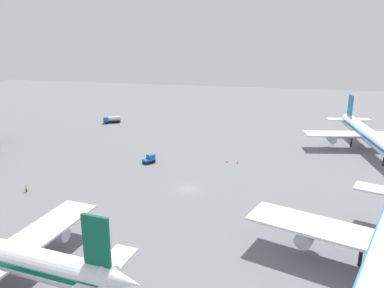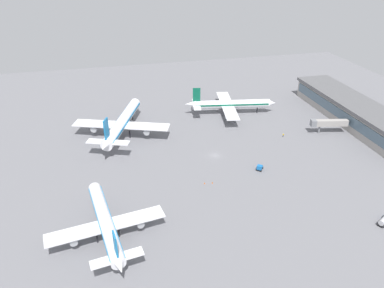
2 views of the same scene
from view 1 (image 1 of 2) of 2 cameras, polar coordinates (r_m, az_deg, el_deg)
name	(u,v)px [view 1 (image 1 of 2)]	position (r m, az deg, el deg)	size (l,w,h in m)	color
ground	(188,188)	(96.95, -0.54, -6.17)	(288.00, 288.00, 0.00)	slate
airplane_distant	(367,134)	(132.97, 23.03, 1.27)	(44.58, 36.08, 13.60)	white
fuel_truck	(112,119)	(157.41, -11.03, 3.38)	(4.55, 6.48, 2.50)	black
baggage_tug	(150,159)	(113.54, -5.89, -2.03)	(3.75, 3.59, 2.30)	black
ground_crew_worker	(26,188)	(102.19, -21.99, -5.73)	(0.50, 0.54, 1.67)	#1E2338
safety_cone_near_gate	(237,162)	(113.39, 6.32, -2.53)	(0.44, 0.44, 0.60)	#EA590C
safety_cone_mid_apron	(227,161)	(113.94, 4.86, -2.38)	(0.44, 0.44, 0.60)	#EA590C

